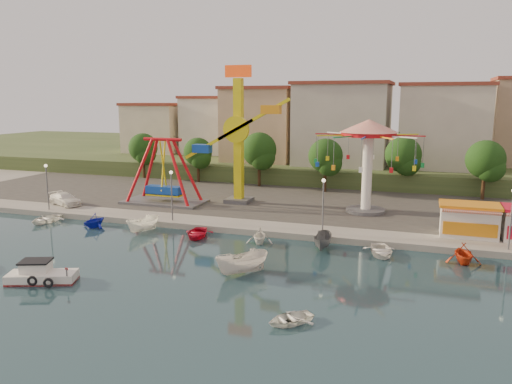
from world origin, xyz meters
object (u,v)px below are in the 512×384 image
at_px(van, 65,199).
at_px(wave_swinger, 368,145).
at_px(skiff, 242,263).
at_px(pirate_ship_ride, 164,172).
at_px(cabin_motorboat, 41,276).
at_px(kamikaze_tower, 242,140).

bearing_deg(van, wave_swinger, -54.79).
bearing_deg(skiff, wave_swinger, 109.96).
xyz_separation_m(pirate_ship_ride, skiff, (17.30, -19.08, -3.51)).
bearing_deg(skiff, cabin_motorboat, -118.29).
height_order(kamikaze_tower, skiff, kamikaze_tower).
relative_size(pirate_ship_ride, van, 2.01).
xyz_separation_m(wave_swinger, cabin_motorboat, (-20.12, -28.16, -7.74)).
bearing_deg(wave_swinger, kamikaze_tower, 179.00).
relative_size(kamikaze_tower, van, 3.32).
height_order(kamikaze_tower, wave_swinger, kamikaze_tower).
height_order(wave_swinger, cabin_motorboat, wave_swinger).
height_order(pirate_ship_ride, cabin_motorboat, pirate_ship_ride).
bearing_deg(wave_swinger, pirate_ship_ride, -173.19).
distance_m(wave_swinger, cabin_motorboat, 35.46).
distance_m(wave_swinger, van, 36.24).
height_order(kamikaze_tower, van, kamikaze_tower).
relative_size(pirate_ship_ride, skiff, 2.17).
xyz_separation_m(cabin_motorboat, skiff, (13.45, 6.22, 0.43)).
bearing_deg(pirate_ship_ride, skiff, -47.79).
bearing_deg(kamikaze_tower, cabin_motorboat, -100.20).
distance_m(skiff, van, 31.46).
bearing_deg(cabin_motorboat, skiff, 3.66).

